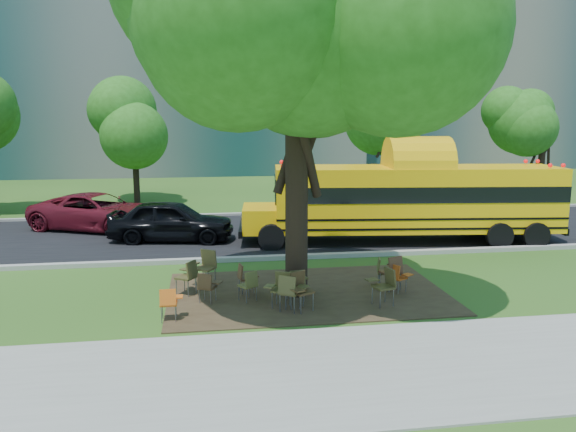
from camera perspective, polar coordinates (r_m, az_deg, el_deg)
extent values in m
plane|color=#244916|center=(14.82, -2.25, -7.44)|extent=(160.00, 160.00, 0.00)
cube|color=gray|center=(10.20, 1.03, -15.74)|extent=(60.00, 4.00, 0.04)
cube|color=#382819|center=(14.48, 1.94, -7.79)|extent=(7.00, 4.50, 0.03)
cube|color=black|center=(21.56, -4.35, -1.82)|extent=(80.00, 8.00, 0.04)
cube|color=gray|center=(17.67, -3.35, -4.32)|extent=(80.00, 0.25, 0.14)
cube|color=gray|center=(25.57, -5.06, 0.17)|extent=(80.00, 0.25, 0.14)
cube|color=slate|center=(50.88, -16.63, 17.08)|extent=(38.00, 16.00, 22.00)
cube|color=slate|center=(58.54, 18.17, 17.51)|extent=(30.00, 16.00, 25.00)
cylinder|color=black|center=(30.36, -15.20, 4.62)|extent=(0.32, 0.32, 3.50)
sphere|color=#245B14|center=(30.24, -15.42, 9.28)|extent=(4.80, 4.80, 4.80)
cylinder|color=black|center=(29.72, 10.16, 5.38)|extent=(0.38, 0.38, 4.20)
sphere|color=#245B14|center=(29.63, 10.33, 11.05)|extent=(5.60, 5.60, 5.60)
cylinder|color=black|center=(32.35, 24.31, 4.49)|extent=(0.34, 0.34, 3.60)
sphere|color=#245B14|center=(32.24, 24.64, 8.99)|extent=(5.00, 5.00, 5.00)
cylinder|color=black|center=(13.77, 0.88, 1.49)|extent=(0.56, 0.56, 4.80)
sphere|color=#245B14|center=(13.69, 0.92, 16.06)|extent=(7.20, 7.20, 7.20)
cube|color=#F1B007|center=(20.42, 12.87, 1.80)|extent=(10.14, 3.35, 2.22)
cube|color=black|center=(20.46, 13.63, 2.49)|extent=(9.61, 3.33, 0.54)
cube|color=#F1B007|center=(19.82, -2.88, -0.25)|extent=(1.39, 2.11, 0.86)
cube|color=black|center=(20.51, 12.81, 0.24)|extent=(10.17, 3.38, 0.07)
cube|color=black|center=(20.57, 12.77, -0.68)|extent=(10.17, 3.38, 0.07)
cylinder|color=black|center=(18.80, -1.71, -2.22)|extent=(0.93, 0.37, 0.91)
cylinder|color=black|center=(21.02, -1.78, -0.91)|extent=(0.93, 0.37, 0.91)
cylinder|color=black|center=(20.42, 20.70, -1.89)|extent=(0.93, 0.37, 0.91)
cylinder|color=black|center=(22.48, 18.48, -0.71)|extent=(0.93, 0.37, 0.91)
cylinder|color=black|center=(20.95, 23.90, -1.82)|extent=(0.93, 0.37, 0.91)
cylinder|color=black|center=(22.96, 21.43, -0.67)|extent=(0.93, 0.37, 0.91)
cube|color=#D65D16|center=(12.78, -12.04, -8.68)|extent=(0.37, 0.35, 0.04)
cube|color=#D65D16|center=(12.57, -12.11, -8.08)|extent=(0.35, 0.08, 0.36)
cube|color=#D65D16|center=(12.85, -11.07, -8.04)|extent=(0.19, 0.25, 0.03)
cylinder|color=slate|center=(12.99, -12.64, -9.31)|extent=(0.02, 0.02, 0.40)
cylinder|color=slate|center=(12.69, -11.36, -9.74)|extent=(0.02, 0.02, 0.40)
cube|color=#452D18|center=(13.78, -8.19, -7.18)|extent=(0.48, 0.48, 0.04)
cube|color=#452D18|center=(13.58, -8.49, -6.58)|extent=(0.35, 0.23, 0.35)
cube|color=#452D18|center=(13.77, -7.18, -6.70)|extent=(0.28, 0.31, 0.03)
cylinder|color=slate|center=(14.03, -8.48, -7.72)|extent=(0.02, 0.02, 0.40)
cylinder|color=slate|center=(13.65, -7.86, -8.21)|extent=(0.02, 0.02, 0.40)
cube|color=brown|center=(13.78, -4.14, -7.06)|extent=(0.51, 0.51, 0.04)
cube|color=brown|center=(13.60, -3.73, -6.42)|extent=(0.35, 0.27, 0.36)
cube|color=brown|center=(13.97, -3.75, -6.36)|extent=(0.30, 0.32, 0.03)
cylinder|color=slate|center=(13.87, -5.02, -7.83)|extent=(0.02, 0.02, 0.40)
cylinder|color=slate|center=(13.81, -3.23, -7.89)|extent=(0.02, 0.02, 0.40)
cube|color=brown|center=(13.27, -0.71, -7.55)|extent=(0.54, 0.53, 0.05)
cube|color=brown|center=(13.37, -0.48, -6.45)|extent=(0.39, 0.25, 0.39)
cube|color=brown|center=(13.19, -1.87, -7.14)|extent=(0.31, 0.34, 0.03)
cylinder|color=slate|center=(13.14, -0.24, -8.74)|extent=(0.02, 0.02, 0.44)
cylinder|color=slate|center=(13.54, -1.16, -8.17)|extent=(0.02, 0.02, 0.44)
cube|color=#48411F|center=(13.02, 0.21, -7.78)|extent=(0.59, 0.58, 0.05)
cube|color=#48411F|center=(12.79, -0.11, -7.04)|extent=(0.40, 0.30, 0.42)
cube|color=#48411F|center=(13.03, 1.47, -7.20)|extent=(0.35, 0.37, 0.03)
cylinder|color=slate|center=(13.32, -0.20, -8.43)|extent=(0.02, 0.02, 0.47)
cylinder|color=slate|center=(12.88, 0.64, -9.08)|extent=(0.02, 0.02, 0.47)
cube|color=#463119|center=(13.04, 1.44, -7.70)|extent=(0.60, 0.59, 0.05)
cube|color=#463119|center=(13.11, 0.91, -6.52)|extent=(0.42, 0.30, 0.43)
cube|color=#463119|center=(12.73, 0.97, -7.53)|extent=(0.35, 0.37, 0.03)
cylinder|color=slate|center=(13.09, 2.57, -8.74)|extent=(0.03, 0.03, 0.48)
cylinder|color=slate|center=(13.14, 0.31, -8.65)|extent=(0.03, 0.03, 0.48)
cube|color=#413A1C|center=(13.57, 9.63, -7.12)|extent=(0.52, 0.53, 0.05)
cube|color=#413A1C|center=(13.61, 10.34, -6.08)|extent=(0.20, 0.44, 0.43)
cube|color=#413A1C|center=(13.67, 8.55, -6.41)|extent=(0.34, 0.30, 0.03)
cylinder|color=slate|center=(13.41, 9.35, -8.40)|extent=(0.03, 0.03, 0.48)
cylinder|color=slate|center=(13.88, 9.84, -7.77)|extent=(0.03, 0.03, 0.48)
cube|color=#B04612|center=(14.68, 11.09, -6.18)|extent=(0.49, 0.50, 0.04)
cube|color=#B04612|center=(14.51, 10.71, -5.56)|extent=(0.25, 0.35, 0.35)
cube|color=#B04612|center=(14.62, 12.06, -5.85)|extent=(0.31, 0.29, 0.03)
cylinder|color=slate|center=(14.94, 11.00, -6.68)|extent=(0.02, 0.02, 0.40)
cylinder|color=slate|center=(14.54, 11.14, -7.16)|extent=(0.02, 0.02, 0.40)
cube|color=#413C1C|center=(14.43, -10.32, -6.14)|extent=(0.59, 0.59, 0.05)
cube|color=#413C1C|center=(14.26, -9.73, -5.36)|extent=(0.31, 0.40, 0.42)
cube|color=#413C1C|center=(14.67, -10.26, -5.36)|extent=(0.37, 0.35, 0.03)
cylinder|color=slate|center=(14.45, -11.28, -7.12)|extent=(0.02, 0.02, 0.47)
cylinder|color=slate|center=(14.54, -9.32, -6.95)|extent=(0.02, 0.02, 0.47)
cube|color=brown|center=(15.05, -8.44, -5.27)|extent=(0.64, 0.63, 0.06)
cube|color=brown|center=(15.15, -8.05, -4.20)|extent=(0.43, 0.33, 0.45)
cube|color=brown|center=(15.03, -9.64, -4.80)|extent=(0.38, 0.40, 0.03)
cylinder|color=slate|center=(14.86, -8.19, -6.47)|extent=(0.03, 0.03, 0.50)
cylinder|color=slate|center=(15.37, -8.63, -5.93)|extent=(0.03, 0.03, 0.50)
cube|color=#51301D|center=(14.40, -4.24, -6.32)|extent=(0.42, 0.43, 0.04)
cube|color=#51301D|center=(14.30, -4.87, -5.63)|extent=(0.15, 0.37, 0.36)
cube|color=#51301D|center=(14.20, -3.53, -6.10)|extent=(0.28, 0.24, 0.03)
cylinder|color=slate|center=(14.63, -3.81, -6.87)|extent=(0.02, 0.02, 0.40)
cylinder|color=slate|center=(14.28, -4.66, -7.31)|extent=(0.02, 0.02, 0.40)
cube|color=#413C1C|center=(13.75, 0.77, -6.97)|extent=(0.45, 0.43, 0.05)
cube|color=#413C1C|center=(13.53, 0.99, -6.33)|extent=(0.39, 0.14, 0.38)
cube|color=#413C1C|center=(13.90, 1.51, -6.29)|extent=(0.24, 0.29, 0.03)
cylinder|color=slate|center=(13.91, -0.07, -7.69)|extent=(0.02, 0.02, 0.43)
cylinder|color=slate|center=(13.71, 1.62, -7.96)|extent=(0.02, 0.02, 0.43)
cube|color=#4C4921|center=(15.08, 9.79, -5.67)|extent=(0.44, 0.45, 0.04)
cube|color=#4C4921|center=(15.02, 9.19, -4.94)|extent=(0.17, 0.37, 0.36)
cube|color=#4C4921|center=(14.86, 10.35, -5.50)|extent=(0.29, 0.25, 0.03)
cylinder|color=slate|center=(15.30, 10.29, -6.25)|extent=(0.02, 0.02, 0.40)
cylinder|color=slate|center=(14.98, 9.22, -6.56)|extent=(0.02, 0.02, 0.40)
cube|color=#4E2E1B|center=(14.79, 10.35, -5.65)|extent=(0.59, 0.57, 0.05)
cube|color=#4E2E1B|center=(14.59, 10.89, -4.92)|extent=(0.44, 0.26, 0.44)
cube|color=#4E2E1B|center=(15.04, 10.74, -4.89)|extent=(0.34, 0.37, 0.03)
cylinder|color=slate|center=(14.88, 9.31, -6.51)|extent=(0.03, 0.03, 0.49)
cylinder|color=slate|center=(14.85, 11.34, -6.61)|extent=(0.03, 0.03, 0.49)
imported|color=black|center=(20.61, -11.76, -0.48)|extent=(4.67, 2.48, 1.51)
imported|color=#5A0F1A|center=(23.43, -18.80, 0.40)|extent=(5.82, 4.44, 1.47)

